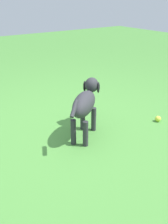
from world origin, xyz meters
TOP-DOWN VIEW (x-y plane):
  - ground at (0.00, 0.00)m, footprint 14.00×14.00m
  - dog at (-0.11, 0.03)m, footprint 0.64×0.53m
  - tennis_ball_0 at (-0.94, 0.27)m, footprint 0.07×0.07m
  - tennis_ball_1 at (-0.56, -0.55)m, footprint 0.07×0.07m

SIDE VIEW (x-z plane):
  - ground at x=0.00m, z-range 0.00..0.00m
  - tennis_ball_0 at x=-0.94m, z-range 0.00..0.07m
  - tennis_ball_1 at x=-0.56m, z-range 0.00..0.07m
  - dog at x=-0.11m, z-range 0.09..0.62m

